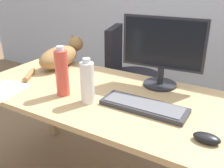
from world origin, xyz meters
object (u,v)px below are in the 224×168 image
at_px(monitor, 163,50).
at_px(office_chair, 129,88).
at_px(keyboard, 144,106).
at_px(computer_mouse, 207,138).
at_px(spray_bottle, 62,73).
at_px(water_bottle, 87,82).
at_px(cat, 61,56).

bearing_deg(monitor, office_chair, 132.99).
bearing_deg(keyboard, monitor, 96.18).
xyz_separation_m(office_chair, computer_mouse, (0.81, -0.92, 0.32)).
bearing_deg(monitor, computer_mouse, -50.55).
height_order(keyboard, spray_bottle, spray_bottle).
bearing_deg(monitor, keyboard, -83.82).
xyz_separation_m(computer_mouse, spray_bottle, (-0.79, 0.05, 0.11)).
bearing_deg(office_chair, monitor, -47.01).
relative_size(monitor, keyboard, 1.09).
height_order(water_bottle, spray_bottle, spray_bottle).
xyz_separation_m(cat, water_bottle, (0.50, -0.37, 0.03)).
bearing_deg(keyboard, computer_mouse, -21.24).
bearing_deg(water_bottle, keyboard, 15.96).
xyz_separation_m(keyboard, spray_bottle, (-0.46, -0.08, 0.12)).
bearing_deg(spray_bottle, office_chair, 91.24).
bearing_deg(water_bottle, cat, 143.36).
xyz_separation_m(monitor, spray_bottle, (-0.42, -0.39, -0.10)).
bearing_deg(spray_bottle, monitor, 42.79).
bearing_deg(computer_mouse, office_chair, 131.33).
relative_size(office_chair, water_bottle, 3.88).
height_order(cat, water_bottle, water_bottle).
xyz_separation_m(monitor, cat, (-0.75, -0.03, -0.15)).
relative_size(monitor, cat, 0.78).
height_order(keyboard, water_bottle, water_bottle).
bearing_deg(computer_mouse, spray_bottle, 176.12).
bearing_deg(office_chair, spray_bottle, -88.76).
distance_m(monitor, water_bottle, 0.49).
bearing_deg(water_bottle, office_chair, 102.35).
xyz_separation_m(office_chair, keyboard, (0.48, -0.79, 0.31)).
height_order(monitor, computer_mouse, monitor).
xyz_separation_m(office_chair, monitor, (0.44, -0.48, 0.53)).
distance_m(office_chair, spray_bottle, 0.97).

